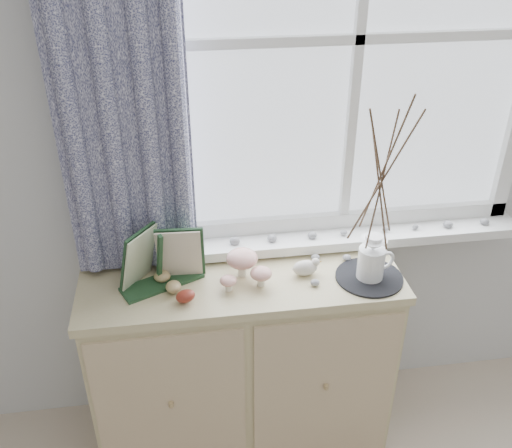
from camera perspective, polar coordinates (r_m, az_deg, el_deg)
name	(u,v)px	position (r m, az deg, el deg)	size (l,w,h in m)	color
sideboard	(242,360)	(2.41, -1.37, -13.44)	(1.20, 0.45, 0.85)	#C0B186
botanical_book	(160,261)	(2.03, -9.63, -3.69)	(0.35, 0.13, 0.24)	#1C3C21
toadstool_cluster	(245,265)	(2.09, -1.13, -4.11)	(0.19, 0.17, 0.11)	white
wooden_eggs	(173,286)	(2.06, -8.26, -6.18)	(0.14, 0.17, 0.07)	tan
songbird_figurine	(305,267)	(2.13, 4.94, -4.32)	(0.13, 0.06, 0.07)	white
crocheted_doily	(369,277)	(2.17, 11.25, -5.24)	(0.25, 0.25, 0.01)	black
twig_pitcher	(382,174)	(1.95, 12.50, 4.89)	(0.32, 0.32, 0.75)	white
sideboard_pebbles	(326,265)	(2.19, 7.02, -4.09)	(0.33, 0.23, 0.02)	#97979A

